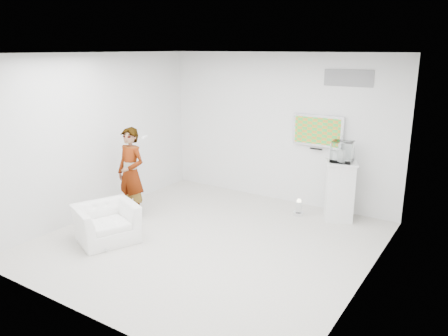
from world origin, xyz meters
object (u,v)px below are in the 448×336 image
(armchair, at_px, (106,223))
(pedestal, at_px, (340,191))
(person, at_px, (131,173))
(tv, at_px, (318,131))
(floor_uplight, at_px, (299,208))

(armchair, distance_m, pedestal, 4.16)
(person, distance_m, armchair, 1.22)
(person, relative_size, armchair, 1.79)
(pedestal, bearing_deg, person, -149.27)
(tv, relative_size, floor_uplight, 3.24)
(pedestal, xyz_separation_m, floor_uplight, (-0.69, -0.23, -0.40))
(person, bearing_deg, armchair, -65.34)
(tv, distance_m, armchair, 4.23)
(armchair, bearing_deg, floor_uplight, -15.10)
(tv, bearing_deg, pedestal, -29.85)
(tv, height_order, pedestal, tv)
(person, bearing_deg, tv, 43.79)
(armchair, xyz_separation_m, pedestal, (2.89, 2.98, 0.24))
(floor_uplight, bearing_deg, pedestal, 18.59)
(pedestal, bearing_deg, armchair, -134.12)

